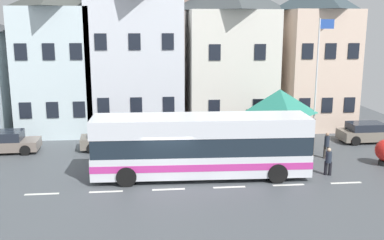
# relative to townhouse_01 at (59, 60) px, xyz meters

# --- Properties ---
(ground_plane) EXTENTS (40.00, 60.00, 0.07)m
(ground_plane) POSITION_rel_townhouse_01_xyz_m (7.37, -12.46, -5.32)
(ground_plane) COLOR #474C51
(townhouse_01) EXTENTS (5.34, 6.99, 10.58)m
(townhouse_01) POSITION_rel_townhouse_01_xyz_m (0.00, 0.00, 0.00)
(townhouse_01) COLOR silver
(townhouse_01) RESTS_ON ground_plane
(townhouse_02) EXTENTS (6.71, 6.97, 12.31)m
(townhouse_02) POSITION_rel_townhouse_01_xyz_m (5.66, -0.01, 0.87)
(townhouse_02) COLOR silver
(townhouse_02) RESTS_ON ground_plane
(townhouse_03) EXTENTS (6.34, 5.76, 11.10)m
(townhouse_03) POSITION_rel_townhouse_01_xyz_m (12.70, -0.61, 0.26)
(townhouse_03) COLOR silver
(townhouse_03) RESTS_ON ground_plane
(townhouse_04) EXTENTS (5.03, 5.64, 10.84)m
(townhouse_04) POSITION_rel_townhouse_01_xyz_m (19.36, -0.67, 0.13)
(townhouse_04) COLOR beige
(townhouse_04) RESTS_ON ground_plane
(hilltop_castle) EXTENTS (43.86, 43.86, 21.56)m
(hilltop_castle) POSITION_rel_townhouse_01_xyz_m (7.62, 19.75, 2.67)
(hilltop_castle) COLOR brown
(hilltop_castle) RESTS_ON ground_plane
(transit_bus) EXTENTS (11.27, 2.94, 3.25)m
(transit_bus) POSITION_rel_townhouse_01_xyz_m (9.16, -11.80, -3.65)
(transit_bus) COLOR silver
(transit_bus) RESTS_ON ground_plane
(bus_shelter) EXTENTS (3.60, 3.60, 3.94)m
(bus_shelter) POSITION_rel_townhouse_01_xyz_m (14.58, -7.50, -2.13)
(bus_shelter) COLOR #473D33
(bus_shelter) RESTS_ON ground_plane
(parked_car_00) EXTENTS (4.30, 2.12, 1.45)m
(parked_car_00) POSITION_rel_townhouse_01_xyz_m (4.17, -5.88, -4.59)
(parked_car_00) COLOR slate
(parked_car_00) RESTS_ON ground_plane
(parked_car_01) EXTENTS (3.86, 1.88, 1.33)m
(parked_car_01) POSITION_rel_townhouse_01_xyz_m (21.28, -5.94, -4.63)
(parked_car_01) COLOR #72695D
(parked_car_01) RESTS_ON ground_plane
(parked_car_02) EXTENTS (4.06, 2.01, 1.34)m
(parked_car_02) POSITION_rel_townhouse_01_xyz_m (-2.48, -6.07, -4.63)
(parked_car_02) COLOR slate
(parked_car_02) RESTS_ON ground_plane
(parked_car_03) EXTENTS (4.63, 2.11, 1.39)m
(parked_car_03) POSITION_rel_townhouse_01_xyz_m (13.97, -5.18, -4.61)
(parked_car_03) COLOR maroon
(parked_car_03) RESTS_ON ground_plane
(pedestrian_00) EXTENTS (0.38, 0.31, 1.49)m
(pedestrian_00) POSITION_rel_townhouse_01_xyz_m (15.91, -12.23, -4.52)
(pedestrian_00) COLOR black
(pedestrian_00) RESTS_ON ground_plane
(pedestrian_01) EXTENTS (0.35, 0.36, 1.57)m
(pedestrian_01) POSITION_rel_townhouse_01_xyz_m (15.81, -9.37, -4.37)
(pedestrian_01) COLOR #38332D
(pedestrian_01) RESTS_ON ground_plane
(pedestrian_02) EXTENTS (0.30, 0.29, 1.59)m
(pedestrian_02) POSITION_rel_townhouse_01_xyz_m (16.99, -9.37, -4.41)
(pedestrian_02) COLOR #38332D
(pedestrian_02) RESTS_ON ground_plane
(pedestrian_03) EXTENTS (0.33, 0.31, 1.60)m
(pedestrian_03) POSITION_rel_townhouse_01_xyz_m (14.89, -9.97, -4.41)
(pedestrian_03) COLOR #38332D
(pedestrian_03) RESTS_ON ground_plane
(public_bench) EXTENTS (1.77, 0.48, 0.87)m
(public_bench) POSITION_rel_townhouse_01_xyz_m (16.46, -5.18, -4.81)
(public_bench) COLOR #33473D
(public_bench) RESTS_ON ground_plane
(flagpole) EXTENTS (0.95, 0.10, 8.22)m
(flagpole) POSITION_rel_townhouse_01_xyz_m (16.89, -7.57, -0.59)
(flagpole) COLOR silver
(flagpole) RESTS_ON ground_plane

